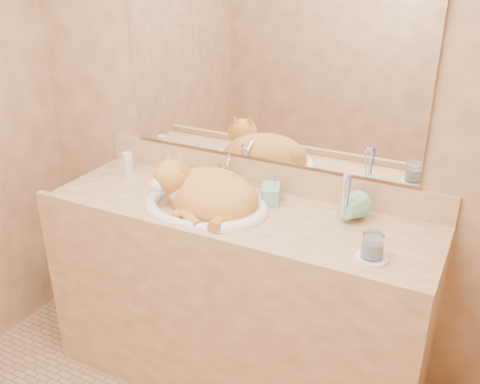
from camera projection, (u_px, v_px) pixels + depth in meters
The scene contains 12 objects.
wall_back at pixel (266, 98), 2.19m from camera, with size 2.40×0.02×2.50m, color #906441.
vanity_counter at pixel (236, 299), 2.31m from camera, with size 1.60×0.55×0.85m, color #9D7046, non-canonical shape.
mirror at pixel (266, 64), 2.12m from camera, with size 1.30×0.02×0.80m, color white.
sink_basin at pixel (205, 189), 2.14m from camera, with size 0.52×0.43×0.16m, color white, non-canonical shape.
faucet at pixel (229, 173), 2.30m from camera, with size 0.04×0.11×0.16m, color silver, non-canonical shape.
cat at pixel (206, 191), 2.15m from camera, with size 0.42×0.34×0.23m, color #B9732A, non-canonical shape.
soap_dispenser at pixel (270, 190), 2.13m from camera, with size 0.07×0.07×0.16m, color #7AC39E.
toothbrush_cup at pixel (345, 213), 2.01m from camera, with size 0.11×0.11×0.10m, color #7AC39E.
toothbrushes at pixel (346, 195), 1.98m from camera, with size 0.03×0.03×0.21m, color silver, non-canonical shape.
saucer at pixel (371, 258), 1.81m from camera, with size 0.11×0.11×0.01m, color white.
water_glass at pixel (373, 246), 1.79m from camera, with size 0.07×0.07×0.09m, color silver.
lotion_bottle at pixel (128, 164), 2.46m from camera, with size 0.04×0.04×0.11m, color silver.
Camera 1 is at (0.88, -0.97, 1.81)m, focal length 40.00 mm.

